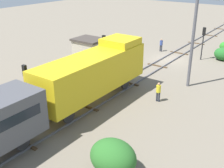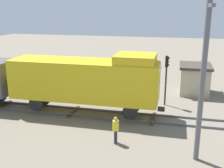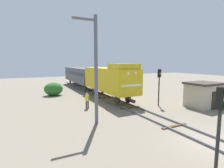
{
  "view_description": "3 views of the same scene",
  "coord_description": "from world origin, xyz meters",
  "px_view_note": "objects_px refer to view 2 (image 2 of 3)",
  "views": [
    {
      "loc": [
        -13.46,
        30.79,
        10.59
      ],
      "look_at": [
        -0.58,
        12.82,
        1.24
      ],
      "focal_mm": 45.0,
      "sensor_mm": 36.0,
      "label": 1
    },
    {
      "loc": [
        -19.28,
        7.87,
        8.05
      ],
      "look_at": [
        0.87,
        12.64,
        2.25
      ],
      "focal_mm": 45.0,
      "sensor_mm": 36.0,
      "label": 2
    },
    {
      "loc": [
        -10.1,
        -6.2,
        4.9
      ],
      "look_at": [
        -0.07,
        13.5,
        2.16
      ],
      "focal_mm": 28.0,
      "sensor_mm": 36.0,
      "label": 3
    }
  ],
  "objects_px": {
    "locomotive": "(86,79)",
    "traffic_signal_mid": "(166,71)",
    "relay_hut": "(195,79)",
    "worker_by_signal": "(116,128)",
    "catenary_mast": "(203,80)",
    "traffic_signal_far": "(57,69)"
  },
  "relations": [
    {
      "from": "locomotive",
      "to": "catenary_mast",
      "type": "distance_m",
      "value": 9.47
    },
    {
      "from": "traffic_signal_far",
      "to": "locomotive",
      "type": "bearing_deg",
      "value": -132.11
    },
    {
      "from": "locomotive",
      "to": "relay_hut",
      "type": "distance_m",
      "value": 11.22
    },
    {
      "from": "traffic_signal_far",
      "to": "relay_hut",
      "type": "distance_m",
      "value": 12.88
    },
    {
      "from": "locomotive",
      "to": "worker_by_signal",
      "type": "xyz_separation_m",
      "value": [
        -4.2,
        -3.18,
        -1.78
      ]
    },
    {
      "from": "traffic_signal_mid",
      "to": "worker_by_signal",
      "type": "distance_m",
      "value": 8.23
    },
    {
      "from": "locomotive",
      "to": "traffic_signal_mid",
      "type": "xyz_separation_m",
      "value": [
        3.4,
        -5.72,
        0.12
      ]
    },
    {
      "from": "traffic_signal_mid",
      "to": "relay_hut",
      "type": "bearing_deg",
      "value": -31.5
    },
    {
      "from": "worker_by_signal",
      "to": "catenary_mast",
      "type": "relative_size",
      "value": 0.2
    },
    {
      "from": "relay_hut",
      "to": "worker_by_signal",
      "type": "bearing_deg",
      "value": 156.66
    },
    {
      "from": "traffic_signal_mid",
      "to": "relay_hut",
      "type": "distance_m",
      "value": 5.04
    },
    {
      "from": "locomotive",
      "to": "catenary_mast",
      "type": "height_order",
      "value": "catenary_mast"
    },
    {
      "from": "traffic_signal_mid",
      "to": "catenary_mast",
      "type": "bearing_deg",
      "value": -166.01
    },
    {
      "from": "traffic_signal_far",
      "to": "traffic_signal_mid",
      "type": "bearing_deg",
      "value": -91.18
    },
    {
      "from": "locomotive",
      "to": "catenary_mast",
      "type": "bearing_deg",
      "value": -122.87
    },
    {
      "from": "worker_by_signal",
      "to": "catenary_mast",
      "type": "distance_m",
      "value": 5.87
    },
    {
      "from": "locomotive",
      "to": "relay_hut",
      "type": "bearing_deg",
      "value": -47.66
    },
    {
      "from": "traffic_signal_far",
      "to": "catenary_mast",
      "type": "relative_size",
      "value": 0.43
    },
    {
      "from": "catenary_mast",
      "to": "traffic_signal_far",
      "type": "bearing_deg",
      "value": 53.75
    },
    {
      "from": "worker_by_signal",
      "to": "catenary_mast",
      "type": "height_order",
      "value": "catenary_mast"
    },
    {
      "from": "traffic_signal_far",
      "to": "catenary_mast",
      "type": "distance_m",
      "value": 14.77
    },
    {
      "from": "locomotive",
      "to": "relay_hut",
      "type": "relative_size",
      "value": 3.31
    }
  ]
}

